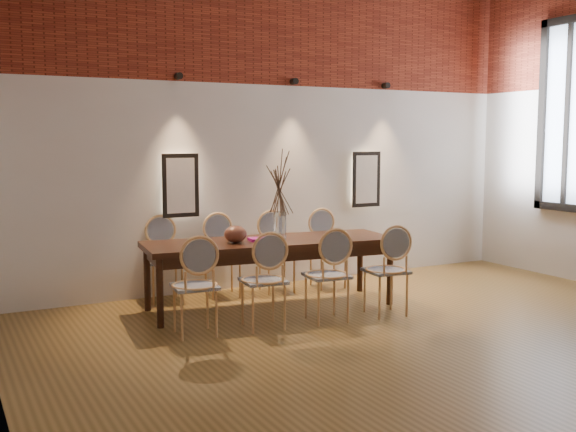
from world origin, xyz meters
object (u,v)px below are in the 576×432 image
chair_far_c (277,253)px  bowl (235,234)px  dining_table (271,274)px  chair_far_d (328,250)px  chair_far_a (165,260)px  vase (280,226)px  book (261,239)px  chair_far_b (222,257)px  chair_near_c (327,275)px  chair_near_d (386,270)px  chair_near_a (195,286)px  chair_near_b (263,280)px

chair_far_c → bowl: chair_far_c is taller
chair_far_c → dining_table: bearing=64.6°
chair_far_d → bowl: 1.67m
chair_far_a → bowl: 1.04m
vase → book: bearing=178.1°
dining_table → chair_far_b: (-0.26, 0.75, 0.09)m
chair_near_c → chair_far_b: 1.59m
dining_table → chair_near_d: size_ratio=2.89×
book → dining_table: bearing=2.3°
chair_far_c → vase: vase is taller
dining_table → chair_far_c: chair_far_c is taller
chair_near_d → chair_far_a: same height
chair_near_d → chair_far_c: bearing=115.4°
chair_near_a → chair_far_c: (1.51, 1.27, 0.00)m
dining_table → book: (-0.12, -0.00, 0.39)m
chair_far_b → vase: 0.95m
chair_near_d → vase: size_ratio=3.13×
chair_far_a → vase: (1.04, -0.84, 0.43)m
chair_far_a → chair_far_b: same height
chair_near_a → vase: bearing=32.5°
chair_far_d → vase: bearing=38.1°
chair_near_d → chair_far_d: size_ratio=1.00×
chair_near_c → chair_near_d: same height
chair_near_a → chair_far_b: bearing=64.6°
chair_near_a → vase: size_ratio=3.13×
chair_far_a → book: size_ratio=3.62×
chair_near_a → chair_near_b: size_ratio=1.00×
chair_near_c → bowl: size_ratio=3.92×
chair_far_c → chair_far_d: size_ratio=1.00×
chair_near_b → chair_far_d: bearing=46.5°
chair_near_a → chair_far_a: 1.43m
chair_near_a → chair_near_b: (0.68, -0.08, 0.00)m
chair_near_b → chair_near_c: bearing=0.0°
chair_far_a → chair_far_c: same height
book → bowl: bearing=179.7°
chair_far_b → chair_far_d: size_ratio=1.00×
chair_near_d → bowl: size_ratio=3.92×
chair_near_a → chair_near_c: 1.36m
chair_far_b → book: bearing=107.1°
chair_near_c → chair_far_d: 1.59m
chair_far_a → book: (0.82, -0.83, 0.30)m
chair_near_a → chair_far_d: same height
bowl → chair_near_c: bearing=-47.9°
dining_table → chair_near_c: 0.80m
chair_far_d → dining_table: bearing=35.1°
chair_far_d → chair_near_c: bearing=64.6°
chair_far_a → book: bearing=141.0°
chair_far_b → bowl: chair_far_b is taller
chair_near_c → book: size_ratio=3.62×
chair_near_b → chair_far_a: (-0.51, 1.50, 0.00)m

